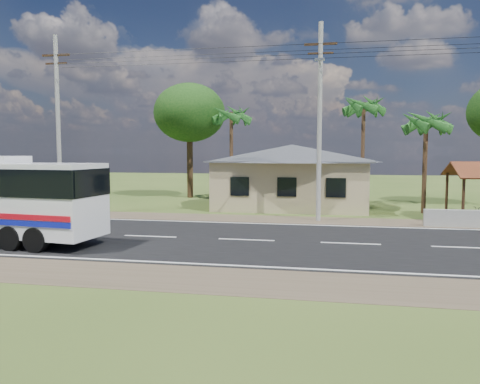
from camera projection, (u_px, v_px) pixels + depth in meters
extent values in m
plane|color=#354D1B|center=(246.00, 240.00, 20.70)|extent=(120.00, 120.00, 0.00)
cube|color=black|center=(246.00, 240.00, 20.70)|extent=(120.00, 10.00, 0.02)
cube|color=brown|center=(266.00, 219.00, 27.06)|extent=(120.00, 3.00, 0.01)
cube|color=brown|center=(210.00, 280.00, 14.33)|extent=(120.00, 3.00, 0.01)
cube|color=silver|center=(261.00, 224.00, 25.30)|extent=(120.00, 0.15, 0.01)
cube|color=silver|center=(223.00, 265.00, 16.09)|extent=(120.00, 0.15, 0.01)
cube|color=silver|center=(246.00, 240.00, 20.69)|extent=(120.00, 0.15, 0.01)
cube|color=tan|center=(292.00, 184.00, 33.10)|extent=(10.00, 8.00, 3.20)
cube|color=#4C4F54|center=(292.00, 161.00, 32.95)|extent=(10.60, 8.60, 0.10)
pyramid|color=#4C4F54|center=(292.00, 145.00, 32.85)|extent=(12.40, 10.00, 1.20)
cube|color=black|center=(240.00, 186.00, 29.71)|extent=(1.20, 0.08, 1.20)
cube|color=black|center=(287.00, 187.00, 29.15)|extent=(1.20, 0.08, 1.20)
cube|color=black|center=(336.00, 188.00, 28.60)|extent=(1.20, 0.08, 1.20)
cylinder|color=#382714|center=(463.00, 200.00, 25.17)|extent=(0.16, 0.16, 2.60)
cylinder|color=#382714|center=(447.00, 194.00, 28.69)|extent=(0.16, 0.16, 2.60)
cylinder|color=#9E9E99|center=(58.00, 126.00, 28.98)|extent=(0.26, 0.26, 11.00)
cube|color=#382714|center=(56.00, 55.00, 28.61)|extent=(1.80, 0.12, 0.12)
cube|color=#382714|center=(56.00, 63.00, 28.65)|extent=(1.40, 0.10, 0.10)
cylinder|color=#9E9E99|center=(320.00, 123.00, 26.03)|extent=(0.26, 0.26, 11.00)
cube|color=#382714|center=(321.00, 44.00, 25.65)|extent=(1.80, 0.12, 0.12)
cube|color=#382714|center=(321.00, 53.00, 25.70)|extent=(1.40, 0.10, 0.10)
cylinder|color=gray|center=(320.00, 63.00, 24.78)|extent=(0.08, 2.00, 0.08)
cube|color=gray|center=(320.00, 59.00, 23.80)|extent=(0.50, 0.18, 0.12)
cylinder|color=black|center=(181.00, 53.00, 27.15)|extent=(16.00, 0.02, 0.02)
cylinder|color=black|center=(467.00, 42.00, 24.28)|extent=(15.00, 0.02, 0.02)
cylinder|color=#47301E|center=(425.00, 166.00, 29.45)|extent=(0.28, 0.28, 6.00)
cylinder|color=#47301E|center=(363.00, 154.00, 34.43)|extent=(0.28, 0.28, 7.50)
cylinder|color=#47301E|center=(231.00, 157.00, 36.79)|extent=(0.28, 0.28, 7.00)
cylinder|color=#47301E|center=(190.00, 163.00, 39.54)|extent=(0.50, 0.50, 5.95)
ellipsoid|color=#0F340E|center=(189.00, 113.00, 39.17)|extent=(6.00, 6.00, 4.92)
cylinder|color=black|center=(11.00, 238.00, 18.47)|extent=(1.03, 0.45, 0.99)
cylinder|color=black|center=(50.00, 229.00, 20.65)|extent=(1.03, 0.45, 0.99)
cylinder|color=black|center=(36.00, 240.00, 18.12)|extent=(1.03, 0.45, 0.99)
cylinder|color=black|center=(73.00, 230.00, 20.31)|extent=(1.03, 0.45, 0.99)
imported|color=black|center=(468.00, 216.00, 24.79)|extent=(1.98, 1.13, 0.98)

